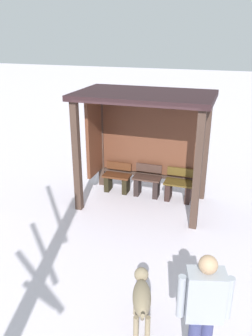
% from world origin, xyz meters
% --- Properties ---
extents(ground_plane, '(60.00, 60.00, 0.00)m').
position_xyz_m(ground_plane, '(0.00, 0.00, 0.00)').
color(ground_plane, silver).
extents(bus_shelter, '(2.88, 1.73, 2.57)m').
position_xyz_m(bus_shelter, '(-0.11, 0.22, 1.88)').
color(bus_shelter, '#402E26').
rests_on(bus_shelter, ground).
extents(bench_left_inside, '(0.67, 0.35, 0.73)m').
position_xyz_m(bench_left_inside, '(-0.77, 0.42, 0.30)').
color(bench_left_inside, '#522B17').
rests_on(bench_left_inside, ground).
extents(bench_center_inside, '(0.67, 0.35, 0.77)m').
position_xyz_m(bench_center_inside, '(0.00, 0.42, 0.32)').
color(bench_center_inside, '#402B23').
rests_on(bench_center_inside, ground).
extents(bench_right_inside, '(0.67, 0.42, 0.75)m').
position_xyz_m(bench_right_inside, '(0.77, 0.42, 0.31)').
color(bench_right_inside, '#523E18').
rests_on(bench_right_inside, ground).
extents(person_walking, '(0.61, 0.40, 1.57)m').
position_xyz_m(person_walking, '(1.77, -3.82, 0.91)').
color(person_walking, '#AAAFB9').
rests_on(person_walking, ground).
extents(dog, '(0.43, 0.92, 0.64)m').
position_xyz_m(dog, '(0.94, -3.41, 0.46)').
color(dog, '#89795D').
rests_on(dog, ground).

